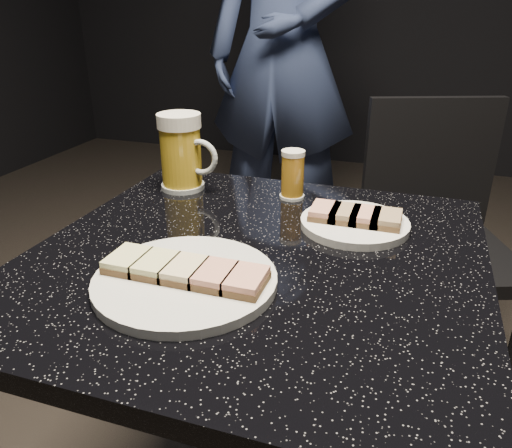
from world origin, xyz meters
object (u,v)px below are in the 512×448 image
Objects in this scene: plate_small at (355,224)px; chair at (435,232)px; plate_large at (185,280)px; beer_tumbler at (293,175)px; beer_mug at (182,152)px; patron at (284,52)px; table at (256,373)px.

plate_small is 0.68m from chair.
beer_tumbler is (0.05, 0.38, 0.04)m from plate_large.
beer_tumbler is 0.11× the size of chair.
beer_mug is (-0.37, 0.09, 0.07)m from plate_small.
plate_small is 1.93× the size of beer_tumbler.
patron is at bearing 110.85° from plate_small.
chair is (0.31, 0.50, -0.30)m from beer_tumbler.
patron reaches higher than plate_large.
patron is (-0.30, 1.59, 0.16)m from plate_large.
beer_tumbler is (0.36, -1.21, -0.12)m from patron.
plate_large is 0.30× the size of chair.
beer_mug is 0.23m from beer_tumbler.
beer_tumbler is (-0.14, 0.11, 0.04)m from plate_small.
plate_small is at bearing -105.46° from chair.
beer_tumbler is at bearing 91.83° from table.
plate_small is 0.32m from table.
plate_small is at bearing 54.05° from plate_large.
patron is at bearing 133.22° from chair.
table is 0.81m from chair.
beer_tumbler is 0.66m from chair.
chair is (0.30, 0.75, -0.01)m from table.
plate_small is at bearing -12.96° from beer_mug.
table is 0.46m from beer_mug.
chair is (0.36, 0.87, -0.26)m from plate_large.
plate_large is 0.38m from beer_tumbler.
beer_mug reaches higher than plate_small.
plate_large is 2.63× the size of beer_tumbler.
beer_mug is (-0.18, 0.36, 0.07)m from plate_large.
chair reaches higher than plate_large.
beer_mug reaches higher than beer_tumbler.
plate_small is 0.25× the size of table.
plate_large is at bearing -112.56° from chair.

